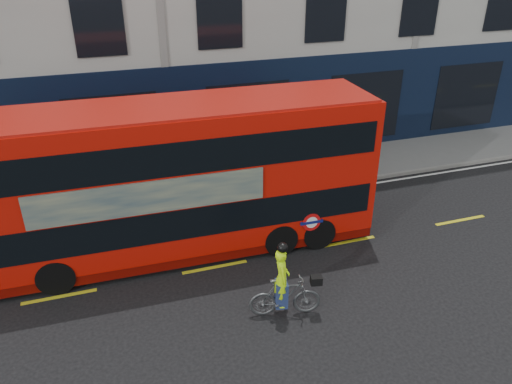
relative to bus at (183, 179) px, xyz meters
name	(u,v)px	position (x,y,z in m)	size (l,w,h in m)	color
ground	(230,301)	(0.50, -2.71, -2.19)	(120.00, 120.00, 0.00)	black
pavement	(181,187)	(0.50, 3.79, -2.13)	(60.00, 3.00, 0.12)	slate
kerb	(189,206)	(0.50, 2.29, -2.12)	(60.00, 0.12, 0.13)	slate
road_edge_line	(191,212)	(0.50, 1.99, -2.18)	(58.00, 0.10, 0.01)	silver
lane_dashes	(215,267)	(0.50, -1.21, -2.18)	(58.00, 0.12, 0.01)	gold
bus	(183,179)	(0.00, 0.00, 0.00)	(10.65, 2.68, 4.27)	red
cyclist	(284,291)	(1.60, -3.55, -1.52)	(1.77, 0.84, 2.01)	#4B4E50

